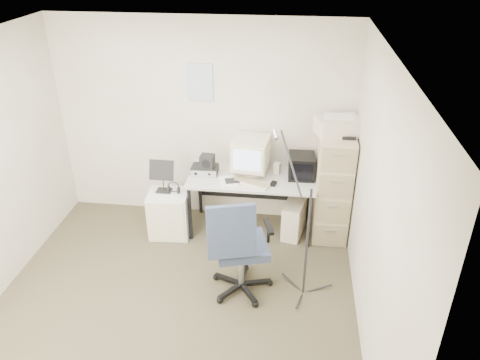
# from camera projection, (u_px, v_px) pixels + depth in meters

# --- Properties ---
(floor) EXTENTS (3.60, 3.60, 0.01)m
(floor) POSITION_uv_depth(u_px,v_px,m) (174.00, 306.00, 4.67)
(floor) COLOR #403B27
(floor) RESTS_ON ground
(ceiling) EXTENTS (3.60, 3.60, 0.01)m
(ceiling) POSITION_uv_depth(u_px,v_px,m) (151.00, 53.00, 3.48)
(ceiling) COLOR white
(ceiling) RESTS_ON ground
(wall_back) EXTENTS (3.60, 0.02, 2.50)m
(wall_back) POSITION_uv_depth(u_px,v_px,m) (203.00, 122.00, 5.64)
(wall_back) COLOR silver
(wall_back) RESTS_ON ground
(wall_right) EXTENTS (0.02, 3.60, 2.50)m
(wall_right) POSITION_uv_depth(u_px,v_px,m) (375.00, 211.00, 3.88)
(wall_right) COLOR silver
(wall_right) RESTS_ON ground
(wall_calendar) EXTENTS (0.30, 0.02, 0.44)m
(wall_calendar) POSITION_uv_depth(u_px,v_px,m) (200.00, 82.00, 5.40)
(wall_calendar) COLOR white
(wall_calendar) RESTS_ON wall_back
(filing_cabinet) EXTENTS (0.40, 0.60, 1.30)m
(filing_cabinet) POSITION_uv_depth(u_px,v_px,m) (333.00, 186.00, 5.48)
(filing_cabinet) COLOR #BEB294
(filing_cabinet) RESTS_ON floor
(printer) EXTENTS (0.56, 0.46, 0.19)m
(printer) POSITION_uv_depth(u_px,v_px,m) (339.00, 126.00, 5.15)
(printer) COLOR beige
(printer) RESTS_ON filing_cabinet
(desk) EXTENTS (1.50, 0.70, 0.73)m
(desk) POSITION_uv_depth(u_px,v_px,m) (252.00, 203.00, 5.69)
(desk) COLOR silver
(desk) RESTS_ON floor
(crt_monitor) EXTENTS (0.45, 0.47, 0.44)m
(crt_monitor) POSITION_uv_depth(u_px,v_px,m) (251.00, 156.00, 5.50)
(crt_monitor) COLOR beige
(crt_monitor) RESTS_ON desk
(crt_tv) EXTENTS (0.31, 0.33, 0.28)m
(crt_tv) POSITION_uv_depth(u_px,v_px,m) (301.00, 166.00, 5.46)
(crt_tv) COLOR black
(crt_tv) RESTS_ON desk
(desk_speaker) EXTENTS (0.09, 0.09, 0.13)m
(desk_speaker) POSITION_uv_depth(u_px,v_px,m) (277.00, 168.00, 5.57)
(desk_speaker) COLOR beige
(desk_speaker) RESTS_ON desk
(keyboard) EXTENTS (0.47, 0.32, 0.02)m
(keyboard) POSITION_uv_depth(u_px,v_px,m) (251.00, 183.00, 5.36)
(keyboard) COLOR beige
(keyboard) RESTS_ON desk
(mouse) EXTENTS (0.08, 0.11, 0.03)m
(mouse) POSITION_uv_depth(u_px,v_px,m) (273.00, 184.00, 5.34)
(mouse) COLOR black
(mouse) RESTS_ON desk
(radio_receiver) EXTENTS (0.32, 0.23, 0.09)m
(radio_receiver) POSITION_uv_depth(u_px,v_px,m) (205.00, 170.00, 5.59)
(radio_receiver) COLOR black
(radio_receiver) RESTS_ON desk
(radio_speaker) EXTENTS (0.17, 0.16, 0.16)m
(radio_speaker) POSITION_uv_depth(u_px,v_px,m) (207.00, 161.00, 5.50)
(radio_speaker) COLOR black
(radio_speaker) RESTS_ON radio_receiver
(papers) EXTENTS (0.26, 0.31, 0.02)m
(papers) POSITION_uv_depth(u_px,v_px,m) (229.00, 181.00, 5.40)
(papers) COLOR white
(papers) RESTS_ON desk
(pc_tower) EXTENTS (0.30, 0.51, 0.44)m
(pc_tower) POSITION_uv_depth(u_px,v_px,m) (294.00, 218.00, 5.67)
(pc_tower) COLOR beige
(pc_tower) RESTS_ON floor
(office_chair) EXTENTS (0.80, 0.80, 1.13)m
(office_chair) POSITION_uv_depth(u_px,v_px,m) (241.00, 244.00, 4.62)
(office_chair) COLOR #313751
(office_chair) RESTS_ON floor
(side_cart) EXTENTS (0.49, 0.40, 0.58)m
(side_cart) POSITION_uv_depth(u_px,v_px,m) (169.00, 214.00, 5.62)
(side_cart) COLOR silver
(side_cart) RESTS_ON floor
(music_stand) EXTENTS (0.32, 0.22, 0.42)m
(music_stand) POSITION_uv_depth(u_px,v_px,m) (163.00, 176.00, 5.43)
(music_stand) COLOR black
(music_stand) RESTS_ON side_cart
(headphones) EXTENTS (0.20, 0.20, 0.03)m
(headphones) POSITION_uv_depth(u_px,v_px,m) (174.00, 189.00, 5.47)
(headphones) COLOR black
(headphones) RESTS_ON side_cart
(mic_stand) EXTENTS (0.03, 0.03, 1.60)m
(mic_stand) POSITION_uv_depth(u_px,v_px,m) (308.00, 228.00, 4.45)
(mic_stand) COLOR black
(mic_stand) RESTS_ON floor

